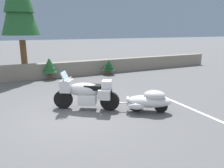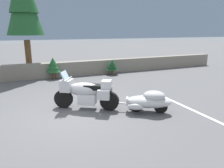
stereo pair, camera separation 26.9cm
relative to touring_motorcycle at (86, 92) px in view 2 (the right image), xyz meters
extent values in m
plane|color=#4C4C4F|center=(-0.52, -0.29, -0.62)|extent=(80.00, 80.00, 0.00)
cube|color=slate|center=(-0.52, 5.80, -0.20)|extent=(8.00, 0.56, 0.85)
cube|color=slate|center=(7.48, 5.78, -0.19)|extent=(8.00, 0.47, 0.85)
cube|color=#7F93AD|center=(-0.52, 95.78, 7.38)|extent=(240.00, 80.00, 16.00)
cylinder|color=black|center=(-0.70, 0.43, -0.29)|extent=(0.64, 0.47, 0.66)
cylinder|color=black|center=(0.71, -0.44, -0.29)|extent=(0.64, 0.47, 0.66)
cube|color=silver|center=(0.05, -0.03, -0.24)|extent=(0.74, 0.69, 0.36)
ellipsoid|color=#B2B2B7|center=(-0.04, 0.02, 0.09)|extent=(1.25, 1.01, 0.48)
cube|color=#B2B2B7|center=(-0.57, 0.35, 0.21)|extent=(0.58, 0.63, 0.40)
cube|color=#9EB7C6|center=(-0.61, 0.38, 0.54)|extent=(0.39, 0.47, 0.34)
cube|color=black|center=(0.22, -0.13, 0.19)|extent=(0.67, 0.60, 0.16)
cube|color=#B2B2B7|center=(0.62, -0.38, 0.29)|extent=(0.48, 0.51, 0.28)
cube|color=#B2B2B7|center=(0.42, -0.61, 0.01)|extent=(0.42, 0.35, 0.32)
cube|color=#B2B2B7|center=(0.74, -0.10, 0.01)|extent=(0.42, 0.35, 0.32)
cylinder|color=silver|center=(-0.53, 0.33, 0.44)|extent=(0.40, 0.62, 0.04)
cylinder|color=silver|center=(-0.65, 0.40, -0.04)|extent=(0.25, 0.19, 0.54)
cylinder|color=black|center=(1.48, -0.91, -0.40)|extent=(0.43, 0.32, 0.44)
cylinder|color=black|center=(2.18, -1.35, -0.40)|extent=(0.43, 0.32, 0.44)
ellipsoid|color=#B2B2B7|center=(1.83, -1.13, -0.24)|extent=(1.63, 1.37, 0.40)
ellipsoid|color=#B2B2B7|center=(1.98, -1.23, -0.02)|extent=(0.91, 0.85, 0.32)
cube|color=silver|center=(1.23, -0.76, -0.26)|extent=(0.22, 0.30, 0.24)
ellipsoid|color=#B2B2B7|center=(1.31, -1.19, -0.34)|extent=(0.52, 0.39, 0.20)
ellipsoid|color=#B2B2B7|center=(1.65, -0.64, -0.34)|extent=(0.52, 0.39, 0.20)
cylinder|color=silver|center=(0.89, -0.55, -0.35)|extent=(0.62, 0.41, 0.05)
cylinder|color=brown|center=(-1.53, 6.72, 0.44)|extent=(0.35, 0.35, 2.13)
cone|color=#1E5128|center=(-1.53, 6.72, 3.47)|extent=(2.08, 2.08, 3.36)
cylinder|color=brown|center=(-0.33, 5.35, -0.45)|extent=(0.16, 0.16, 0.35)
cone|color=#1E5128|center=(-0.33, 5.35, 0.05)|extent=(0.81, 0.81, 0.55)
cone|color=#1E5128|center=(-0.33, 5.35, 0.21)|extent=(0.63, 0.63, 0.48)
cone|color=#1E5128|center=(-0.33, 5.35, 0.38)|extent=(0.44, 0.44, 0.41)
cylinder|color=brown|center=(3.18, 5.09, -0.49)|extent=(0.15, 0.15, 0.27)
cone|color=#143D1E|center=(3.18, 5.09, -0.10)|extent=(0.75, 0.75, 0.43)
cone|color=#143D1E|center=(3.18, 5.09, 0.02)|extent=(0.58, 0.58, 0.37)
cone|color=#143D1E|center=(3.18, 5.09, 0.15)|extent=(0.41, 0.41, 0.32)
cube|color=silver|center=(3.36, -1.79, -0.62)|extent=(0.12, 3.60, 0.01)
camera|label=1|loc=(-2.18, -6.77, 2.08)|focal=34.29mm
camera|label=2|loc=(-1.94, -6.88, 2.08)|focal=34.29mm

